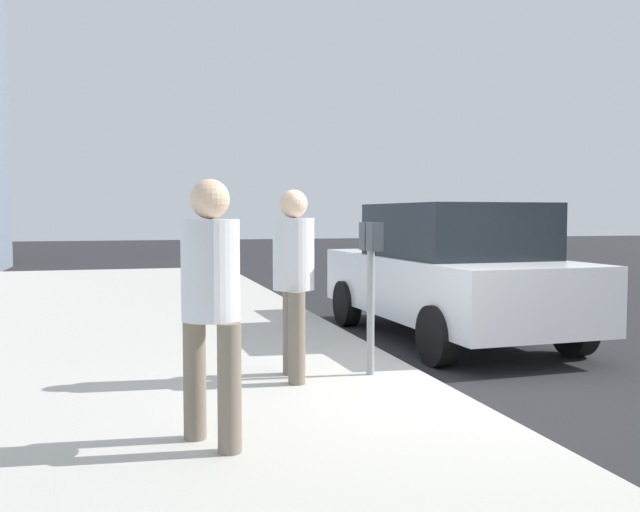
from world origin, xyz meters
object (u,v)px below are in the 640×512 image
object	(u,v)px
parking_meter	(371,265)
parked_sedan_near	(449,271)
pedestrian_at_meter	(294,269)
pedestrian_bystander	(211,291)

from	to	relation	value
parking_meter	parked_sedan_near	size ratio (longest dim) A/B	0.32
parking_meter	parked_sedan_near	bearing A→B (deg)	-40.46
parking_meter	parked_sedan_near	world-z (taller)	parked_sedan_near
parking_meter	parked_sedan_near	distance (m)	2.88
parking_meter	pedestrian_at_meter	size ratio (longest dim) A/B	0.83
pedestrian_at_meter	parking_meter	bearing A→B (deg)	3.47
parking_meter	pedestrian_at_meter	xyz separation A→B (m)	(0.02, 0.73, -0.02)
parking_meter	pedestrian_bystander	distance (m)	2.28
pedestrian_bystander	parking_meter	bearing A→B (deg)	14.23
pedestrian_bystander	parked_sedan_near	distance (m)	5.15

